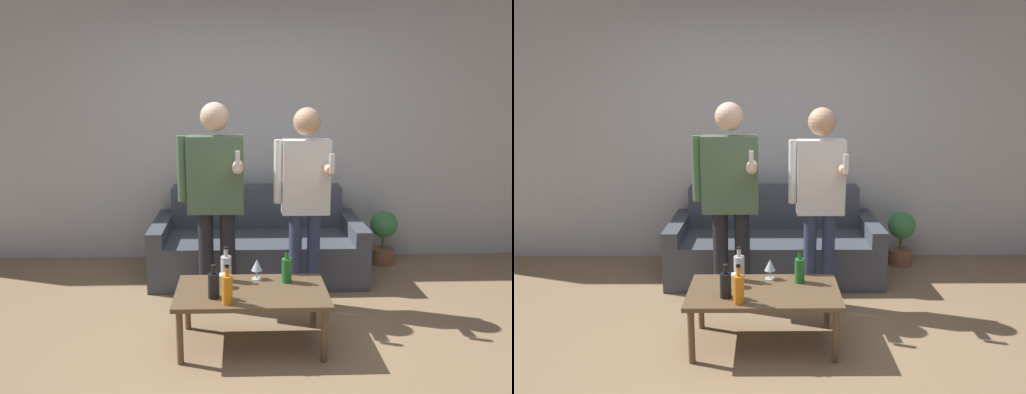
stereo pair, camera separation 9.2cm
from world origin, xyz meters
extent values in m
plane|color=#997A56|center=(0.00, 0.00, 0.00)|extent=(16.00, 16.00, 0.00)
cube|color=silver|center=(0.00, 2.21, 1.35)|extent=(8.00, 0.06, 2.70)
cube|color=#474C56|center=(0.04, 1.52, 0.20)|extent=(1.65, 0.65, 0.40)
cube|color=#474C56|center=(0.04, 1.97, 0.40)|extent=(1.65, 0.25, 0.79)
cube|color=#474C56|center=(-0.86, 1.65, 0.27)|extent=(0.14, 0.90, 0.53)
cube|color=#474C56|center=(0.93, 1.65, 0.27)|extent=(0.14, 0.90, 0.53)
cube|color=brown|center=(-0.05, 0.34, 0.38)|extent=(1.03, 0.58, 0.03)
cylinder|color=brown|center=(-0.52, 0.10, 0.18)|extent=(0.04, 0.04, 0.37)
cylinder|color=brown|center=(0.41, 0.10, 0.18)|extent=(0.04, 0.04, 0.37)
cylinder|color=brown|center=(-0.52, 0.57, 0.18)|extent=(0.04, 0.04, 0.37)
cylinder|color=brown|center=(0.41, 0.57, 0.18)|extent=(0.04, 0.04, 0.37)
cylinder|color=#23752D|center=(0.20, 0.47, 0.49)|extent=(0.07, 0.07, 0.17)
cylinder|color=#23752D|center=(0.20, 0.47, 0.60)|extent=(0.03, 0.03, 0.07)
cylinder|color=black|center=(0.20, 0.47, 0.63)|extent=(0.03, 0.03, 0.01)
cylinder|color=black|center=(-0.30, 0.22, 0.48)|extent=(0.08, 0.08, 0.16)
cylinder|color=black|center=(-0.30, 0.22, 0.59)|extent=(0.03, 0.03, 0.06)
cylinder|color=black|center=(-0.30, 0.22, 0.62)|extent=(0.03, 0.03, 0.01)
cylinder|color=orange|center=(-0.21, 0.12, 0.49)|extent=(0.07, 0.07, 0.18)
cylinder|color=orange|center=(-0.21, 0.12, 0.62)|extent=(0.03, 0.03, 0.07)
cylinder|color=black|center=(-0.21, 0.12, 0.65)|extent=(0.03, 0.03, 0.01)
cylinder|color=silver|center=(-0.23, 0.51, 0.49)|extent=(0.08, 0.08, 0.18)
cylinder|color=silver|center=(-0.23, 0.51, 0.61)|extent=(0.03, 0.03, 0.07)
cylinder|color=black|center=(-0.23, 0.51, 0.64)|extent=(0.03, 0.03, 0.01)
cylinder|color=silver|center=(-0.01, 0.53, 0.40)|extent=(0.07, 0.07, 0.01)
cylinder|color=silver|center=(-0.01, 0.53, 0.43)|extent=(0.01, 0.01, 0.06)
cone|color=silver|center=(-0.01, 0.53, 0.51)|extent=(0.08, 0.08, 0.08)
cylinder|color=white|center=(-0.25, 0.40, 0.44)|extent=(0.07, 0.07, 0.09)
cylinder|color=#232328|center=(-0.40, 0.95, 0.40)|extent=(0.12, 0.12, 0.79)
cylinder|color=#232328|center=(-0.23, 0.95, 0.40)|extent=(0.12, 0.12, 0.79)
cube|color=#4C6B4C|center=(-0.31, 0.95, 1.09)|extent=(0.43, 0.19, 0.59)
sphere|color=beige|center=(-0.31, 0.95, 1.53)|extent=(0.22, 0.22, 0.22)
cylinder|color=#4C6B4C|center=(-0.57, 0.95, 1.13)|extent=(0.08, 0.08, 0.50)
cylinder|color=beige|center=(-0.14, 0.82, 1.18)|extent=(0.08, 0.27, 0.08)
cube|color=white|center=(-0.14, 0.65, 1.24)|extent=(0.03, 0.03, 0.14)
cylinder|color=navy|center=(0.31, 0.97, 0.39)|extent=(0.10, 0.10, 0.77)
cylinder|color=navy|center=(0.46, 0.97, 0.39)|extent=(0.10, 0.10, 0.77)
cube|color=white|center=(0.38, 0.97, 1.06)|extent=(0.37, 0.16, 0.58)
sphere|color=tan|center=(0.38, 0.97, 1.49)|extent=(0.21, 0.21, 0.21)
cylinder|color=white|center=(0.17, 0.97, 1.10)|extent=(0.07, 0.07, 0.49)
cylinder|color=tan|center=(0.53, 0.84, 1.15)|extent=(0.07, 0.25, 0.07)
cube|color=white|center=(0.53, 0.68, 1.21)|extent=(0.03, 0.03, 0.14)
cylinder|color=#936042|center=(1.30, 1.92, 0.08)|extent=(0.23, 0.23, 0.15)
cylinder|color=#476B38|center=(1.30, 1.92, 0.23)|extent=(0.03, 0.03, 0.16)
sphere|color=#428E4C|center=(1.30, 1.92, 0.41)|extent=(0.27, 0.27, 0.27)
camera|label=1|loc=(-0.12, -2.82, 1.75)|focal=35.00mm
camera|label=2|loc=(-0.03, -2.82, 1.75)|focal=35.00mm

